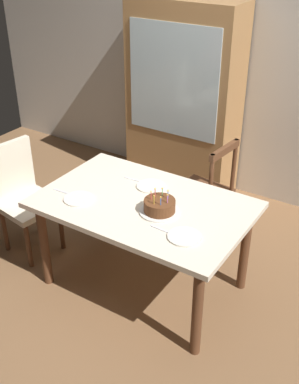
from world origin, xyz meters
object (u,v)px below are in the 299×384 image
object	(u,v)px
china_cabinet	(183,100)
plate_near_celebrant	(79,199)
chair_spindle_back	(203,194)
plate_far_side	(151,186)
birthday_cake	(160,207)
chair_upholstered	(22,192)
dining_table	(144,213)
plate_near_guest	(184,236)

from	to	relation	value
china_cabinet	plate_near_celebrant	bearing A→B (deg)	-85.71
plate_near_celebrant	chair_spindle_back	distance (m)	1.18
chair_spindle_back	plate_far_side	bearing A→B (deg)	-105.66
birthday_cake	china_cabinet	world-z (taller)	china_cabinet
birthday_cake	china_cabinet	bearing A→B (deg)	113.88
chair_upholstered	plate_near_celebrant	bearing A→B (deg)	-8.47
plate_near_celebrant	dining_table	bearing A→B (deg)	27.75
plate_far_side	chair_upholstered	size ratio (longest dim) A/B	0.23
chair_spindle_back	chair_upholstered	world-z (taller)	same
chair_spindle_back	dining_table	bearing A→B (deg)	-96.28
plate_near_celebrant	chair_upholstered	bearing A→B (deg)	171.53
plate_near_celebrant	plate_far_side	bearing A→B (deg)	52.13
plate_far_side	china_cabinet	size ratio (longest dim) A/B	0.12
birthday_cake	plate_near_celebrant	distance (m)	0.60
chair_spindle_back	china_cabinet	size ratio (longest dim) A/B	0.50
chair_spindle_back	plate_near_celebrant	bearing A→B (deg)	-116.25
dining_table	plate_near_guest	xyz separation A→B (m)	(0.45, -0.22, 0.10)
plate_near_celebrant	chair_spindle_back	xyz separation A→B (m)	(0.50, 1.02, -0.30)
china_cabinet	plate_near_guest	bearing A→B (deg)	-60.61
birthday_cake	chair_upholstered	distance (m)	1.34
dining_table	china_cabinet	size ratio (longest dim) A/B	0.79
dining_table	plate_near_celebrant	world-z (taller)	plate_near_celebrant
chair_spindle_back	chair_upholstered	distance (m)	1.53
plate_near_celebrant	chair_upholstered	world-z (taller)	chair_upholstered
dining_table	china_cabinet	bearing A→B (deg)	109.38
dining_table	plate_far_side	world-z (taller)	plate_far_side
plate_near_guest	birthday_cake	bearing A→B (deg)	149.91
dining_table	chair_spindle_back	world-z (taller)	chair_spindle_back
chair_spindle_back	plate_near_guest	bearing A→B (deg)	-70.34
dining_table	chair_upholstered	bearing A→B (deg)	-174.51
plate_near_guest	chair_upholstered	bearing A→B (deg)	176.11
dining_table	birthday_cake	bearing A→B (deg)	-17.33
birthday_cake	plate_near_celebrant	size ratio (longest dim) A/B	1.27
chair_spindle_back	chair_upholstered	bearing A→B (deg)	-143.47
dining_table	birthday_cake	xyz separation A→B (m)	(0.16, -0.05, 0.14)
birthday_cake	plate_far_side	size ratio (longest dim) A/B	1.27
dining_table	chair_upholstered	world-z (taller)	chair_upholstered
plate_near_guest	china_cabinet	distance (m)	2.05
birthday_cake	chair_spindle_back	world-z (taller)	chair_spindle_back
plate_near_celebrant	plate_near_guest	size ratio (longest dim) A/B	1.00
chair_spindle_back	china_cabinet	bearing A→B (deg)	130.07
plate_far_side	chair_upholstered	bearing A→B (deg)	-162.91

